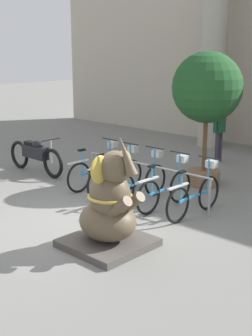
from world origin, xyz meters
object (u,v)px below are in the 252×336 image
at_px(bicycle_1, 117,176).
at_px(elephant_statue, 110,209).
at_px(bicycle_4, 195,195).
at_px(person_pedestrian, 220,126).
at_px(potted_tree, 207,92).
at_px(bicycle_2, 141,181).
at_px(bicycle_0, 97,170).
at_px(bicycle_3, 166,188).
at_px(motorcycle, 36,155).

distance_m(bicycle_1, elephant_statue, 2.83).
distance_m(bicycle_4, person_pedestrian, 4.57).
distance_m(elephant_statue, person_pedestrian, 6.47).
distance_m(elephant_statue, potted_tree, 4.36).
height_order(bicycle_2, bicycle_4, same).
distance_m(bicycle_0, bicycle_1, 0.68).
bearing_deg(bicycle_3, potted_tree, 101.66).
bearing_deg(bicycle_2, motorcycle, -176.90).
bearing_deg(bicycle_0, bicycle_1, -3.34).
relative_size(bicycle_3, person_pedestrian, 0.99).
distance_m(bicycle_2, bicycle_4, 1.35).
height_order(bicycle_0, bicycle_4, same).
bearing_deg(bicycle_3, bicycle_4, 2.82).
height_order(bicycle_3, elephant_statue, elephant_statue).
relative_size(bicycle_2, bicycle_4, 1.00).
distance_m(bicycle_1, potted_tree, 2.74).
distance_m(bicycle_3, potted_tree, 2.59).
relative_size(bicycle_0, potted_tree, 0.55).
xyz_separation_m(bicycle_1, motorcycle, (-2.72, -0.15, 0.06)).
distance_m(bicycle_1, bicycle_3, 1.35).
bearing_deg(elephant_statue, person_pedestrian, 107.38).
bearing_deg(bicycle_4, potted_tree, 119.86).
distance_m(bicycle_1, person_pedestrian, 4.13).
bearing_deg(bicycle_3, bicycle_1, -179.42).
bearing_deg(bicycle_0, bicycle_4, 0.16).
bearing_deg(bicycle_1, person_pedestrian, 90.48).
xyz_separation_m(bicycle_2, bicycle_3, (0.67, -0.02, 0.00)).
relative_size(bicycle_2, potted_tree, 0.55).
bearing_deg(elephant_statue, motorcycle, 157.33).
relative_size(bicycle_4, elephant_statue, 0.89).
height_order(bicycle_3, potted_tree, potted_tree).
height_order(bicycle_1, elephant_statue, elephant_statue).
height_order(bicycle_1, motorcycle, bicycle_1).
relative_size(bicycle_4, potted_tree, 0.55).
bearing_deg(bicycle_4, elephant_statue, -93.43).
relative_size(bicycle_0, bicycle_2, 1.00).
bearing_deg(person_pedestrian, bicycle_1, -89.52).
xyz_separation_m(person_pedestrian, potted_tree, (0.99, -2.18, 1.13)).
relative_size(bicycle_0, bicycle_1, 1.00).
bearing_deg(bicycle_1, elephant_statue, -47.70).
relative_size(bicycle_2, motorcycle, 0.78).
height_order(bicycle_1, person_pedestrian, person_pedestrian).
xyz_separation_m(bicycle_0, elephant_statue, (2.57, -2.12, 0.23)).
relative_size(bicycle_1, bicycle_2, 1.00).
distance_m(bicycle_0, bicycle_3, 2.02).
distance_m(bicycle_2, bicycle_3, 0.67).
height_order(bicycle_2, elephant_statue, elephant_statue).
relative_size(bicycle_0, bicycle_4, 1.00).
relative_size(bicycle_1, bicycle_3, 1.00).
bearing_deg(person_pedestrian, elephant_statue, -72.62).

